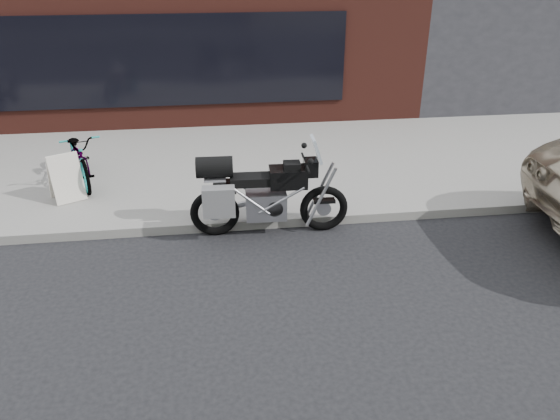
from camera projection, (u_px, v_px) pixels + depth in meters
name	position (u px, v px, depth m)	size (l,w,h in m)	color
near_sidewalk	(219.00, 159.00, 11.19)	(44.00, 6.00, 0.15)	gray
storefront	(141.00, 10.00, 16.20)	(14.00, 10.07, 4.50)	#56231B
motorcycle	(259.00, 195.00, 8.21)	(2.44, 0.79, 1.54)	black
bicycle_front	(79.00, 156.00, 9.74)	(0.65, 1.87, 0.98)	gray
sandwich_sign	(65.00, 177.00, 9.13)	(0.65, 0.64, 0.80)	white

